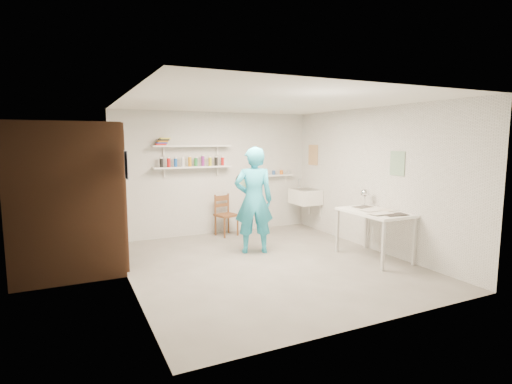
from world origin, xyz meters
name	(u,v)px	position (x,y,z in m)	size (l,w,h in m)	color
floor	(267,264)	(0.00, 0.00, -0.01)	(4.00, 4.50, 0.02)	slate
ceiling	(268,102)	(0.00, 0.00, 2.41)	(4.00, 4.50, 0.02)	silver
wall_back	(216,173)	(0.00, 2.26, 1.20)	(4.00, 0.02, 2.40)	silver
wall_front	(374,209)	(0.00, -2.26, 1.20)	(4.00, 0.02, 2.40)	silver
wall_left	(126,193)	(-2.01, 0.00, 1.20)	(0.02, 4.50, 2.40)	silver
wall_right	(373,179)	(2.01, 0.00, 1.20)	(0.02, 4.50, 2.40)	silver
doorway_recess	(118,198)	(-1.99, 1.05, 1.00)	(0.02, 0.90, 2.00)	black
corridor_box	(66,197)	(-2.70, 1.05, 1.05)	(1.40, 1.50, 2.10)	brown
door_lintel	(117,127)	(-1.97, 1.05, 2.05)	(0.06, 1.05, 0.10)	brown
door_jamb_near	(124,202)	(-1.97, 0.55, 1.00)	(0.06, 0.10, 2.00)	brown
door_jamb_far	(116,194)	(-1.97, 1.55, 1.00)	(0.06, 0.10, 2.00)	brown
shelf_lower	(193,167)	(-0.50, 2.13, 1.35)	(1.50, 0.22, 0.03)	white
shelf_upper	(193,146)	(-0.50, 2.13, 1.75)	(1.50, 0.22, 0.03)	white
ledge_shelf	(278,175)	(1.35, 2.17, 1.12)	(0.70, 0.14, 0.03)	white
poster_left	(126,165)	(-1.99, 0.05, 1.55)	(0.01, 0.28, 0.36)	#334C7F
poster_right_a	(313,155)	(1.99, 1.80, 1.55)	(0.01, 0.34, 0.42)	#995933
poster_right_b	(397,163)	(1.99, -0.55, 1.50)	(0.01, 0.30, 0.38)	#3F724C
belfast_sink	(305,197)	(1.75, 1.70, 0.70)	(0.48, 0.60, 0.30)	white
man	(254,200)	(0.08, 0.65, 0.88)	(0.64, 0.42, 1.75)	#29ADD0
wall_clock	(245,182)	(0.01, 0.86, 1.17)	(0.31, 0.31, 0.04)	beige
wooden_chair	(226,215)	(0.10, 1.95, 0.40)	(0.38, 0.36, 0.81)	brown
work_table	(374,235)	(1.64, -0.47, 0.38)	(0.68, 1.14, 0.76)	white
desk_lamp	(365,193)	(1.83, -0.02, 0.98)	(0.14, 0.14, 0.14)	silver
spray_cans	(193,162)	(-0.50, 2.13, 1.45)	(1.32, 0.06, 0.17)	black
book_stack	(163,141)	(-1.06, 2.13, 1.83)	(0.26, 0.14, 0.14)	red
ledge_pots	(278,172)	(1.35, 2.17, 1.18)	(0.48, 0.07, 0.09)	silver
papers	(375,210)	(1.64, -0.47, 0.77)	(0.30, 0.22, 0.02)	silver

